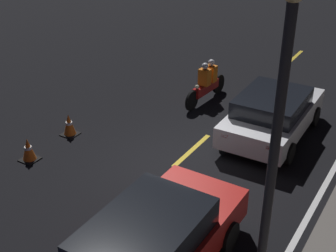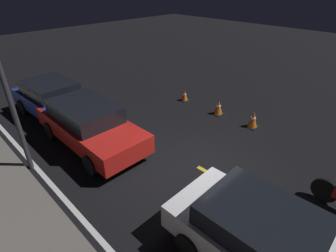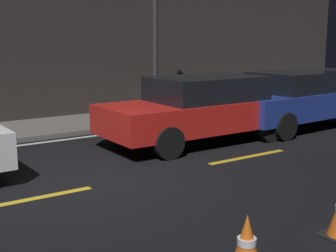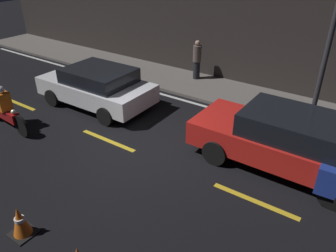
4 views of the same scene
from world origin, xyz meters
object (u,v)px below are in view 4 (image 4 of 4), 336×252
(taxi_red, at_px, (287,140))
(street_lamp, at_px, (334,24))
(sedan_white, at_px, (97,86))
(traffic_cone_near, at_px, (20,222))
(motorcycle, at_px, (3,108))
(pedestrian, at_px, (197,60))

(taxi_red, height_order, street_lamp, street_lamp)
(sedan_white, bearing_deg, street_lamp, -162.82)
(sedan_white, xyz_separation_m, taxi_red, (6.51, 0.08, 0.07))
(taxi_red, distance_m, traffic_cone_near, 6.24)
(sedan_white, relative_size, street_lamp, 0.71)
(street_lamp, bearing_deg, taxi_red, -92.94)
(motorcycle, height_order, pedestrian, pedestrian)
(sedan_white, distance_m, traffic_cone_near, 5.94)
(taxi_red, height_order, motorcycle, taxi_red)
(pedestrian, bearing_deg, traffic_cone_near, -81.13)
(taxi_red, xyz_separation_m, traffic_cone_near, (-3.47, -5.17, -0.48))
(motorcycle, bearing_deg, pedestrian, 71.12)
(sedan_white, relative_size, motorcycle, 1.70)
(taxi_red, distance_m, motorcycle, 8.24)
(taxi_red, relative_size, motorcycle, 1.91)
(sedan_white, xyz_separation_m, pedestrian, (1.62, 4.02, 0.18))
(taxi_red, bearing_deg, traffic_cone_near, 56.28)
(motorcycle, bearing_deg, sedan_white, 69.99)
(taxi_red, bearing_deg, motorcycle, 20.32)
(pedestrian, height_order, street_lamp, street_lamp)
(taxi_red, bearing_deg, pedestrian, -38.72)
(motorcycle, relative_size, pedestrian, 1.52)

